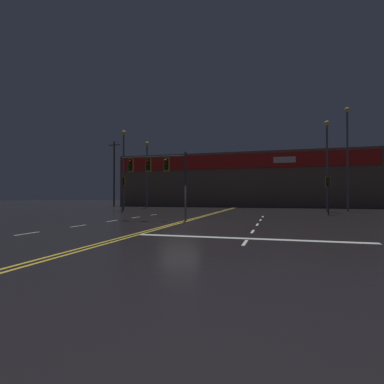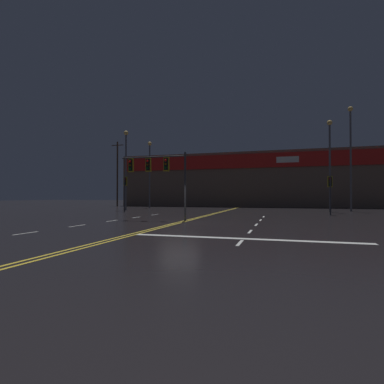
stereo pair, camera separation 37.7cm
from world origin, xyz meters
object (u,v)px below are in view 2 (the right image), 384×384
streetlight_near_right (150,166)px  streetlight_near_left (330,154)px  traffic_signal_corner_northeast (330,186)px  traffic_signal_corner_northwest (125,186)px  streetlight_median_approach (126,160)px  traffic_signal_median (156,168)px  streetlight_far_left (351,146)px

streetlight_near_right → streetlight_near_left: bearing=-11.4°
traffic_signal_corner_northeast → streetlight_near_left: size_ratio=0.35×
traffic_signal_corner_northwest → streetlight_median_approach: size_ratio=0.39×
traffic_signal_median → streetlight_median_approach: streetlight_median_approach is taller
traffic_signal_median → streetlight_far_left: 24.16m
traffic_signal_median → traffic_signal_corner_northeast: 16.07m
traffic_signal_corner_northeast → streetlight_near_right: (-22.60, 10.50, 3.56)m
traffic_signal_corner_northwest → streetlight_near_right: streetlight_near_right is taller
streetlight_near_left → streetlight_near_right: streetlight_near_left is taller
traffic_signal_median → streetlight_near_right: size_ratio=0.51×
streetlight_near_left → streetlight_far_left: streetlight_far_left is taller
traffic_signal_corner_northwest → streetlight_near_right: 11.25m
traffic_signal_corner_northeast → streetlight_near_right: size_ratio=0.36×
traffic_signal_corner_northeast → streetlight_far_left: 9.85m
traffic_signal_median → streetlight_near_left: (13.52, 15.53, 2.60)m
traffic_signal_corner_northwest → traffic_signal_corner_northeast: (20.65, 0.07, -0.24)m
traffic_signal_median → traffic_signal_corner_northeast: traffic_signal_median is taller
streetlight_near_left → streetlight_near_right: 23.87m
streetlight_near_right → traffic_signal_corner_northeast: bearing=-24.9°
traffic_signal_corner_northwest → streetlight_median_approach: 5.31m
streetlight_near_right → streetlight_median_approach: 6.97m
streetlight_near_left → streetlight_near_right: bearing=168.6°
traffic_signal_corner_northeast → streetlight_near_left: streetlight_near_left is taller
traffic_signal_corner_northeast → streetlight_near_right: bearing=155.1°
traffic_signal_median → traffic_signal_corner_northeast: size_ratio=1.41×
streetlight_near_left → streetlight_median_approach: streetlight_near_left is taller
traffic_signal_corner_northwest → streetlight_far_left: (23.92, 8.05, 4.50)m
traffic_signal_median → traffic_signal_corner_northwest: 12.55m
traffic_signal_corner_northeast → streetlight_far_left: streetlight_far_left is taller
traffic_signal_corner_northwest → streetlight_far_left: size_ratio=0.32×
streetlight_near_left → streetlight_far_left: size_ratio=0.84×
traffic_signal_corner_northeast → streetlight_near_right: 25.17m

